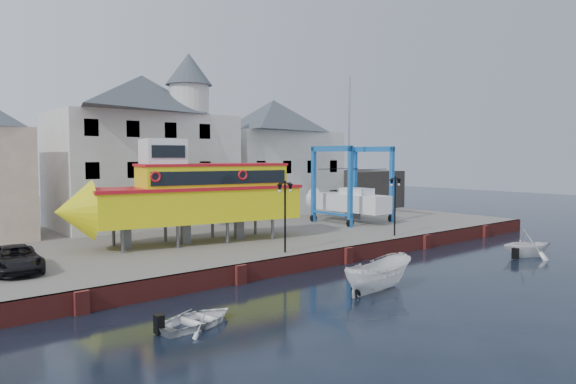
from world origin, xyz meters
TOP-DOWN VIEW (x-y plane):
  - ground at (0.00, 0.00)m, footprint 140.00×140.00m
  - hardstanding at (0.00, 11.00)m, footprint 44.00×22.00m
  - quay_wall at (-0.00, 0.10)m, footprint 44.00×0.47m
  - building_white_main at (-4.87, 18.39)m, footprint 14.00×8.30m
  - building_white_right at (9.00, 19.00)m, footprint 12.00×8.00m
  - shed_dark at (19.00, 17.00)m, footprint 8.00×7.00m
  - lamp_post_left at (-4.00, 1.20)m, footprint 1.12×0.32m
  - lamp_post_right at (6.00, 1.20)m, footprint 1.12×0.32m
  - tour_boat at (-6.97, 7.62)m, footprint 15.72×6.17m
  - travel_lift at (9.26, 9.10)m, footprint 5.83×8.23m
  - van at (-17.29, 5.57)m, footprint 2.46×4.73m
  - motorboat_a at (-3.54, -5.48)m, footprint 4.70×2.00m
  - motorboat_c at (10.72, -6.02)m, footprint 4.55×4.32m
  - motorboat_d at (-12.98, -4.40)m, footprint 3.80×3.04m

SIDE VIEW (x-z plane):
  - ground at x=0.00m, z-range 0.00..0.00m
  - motorboat_a at x=-3.54m, z-range -0.89..0.89m
  - motorboat_c at x=10.72m, z-range -0.94..0.94m
  - motorboat_d at x=-12.98m, z-range -0.35..0.35m
  - hardstanding at x=0.00m, z-range 0.00..1.00m
  - quay_wall at x=0.00m, z-range 0.00..1.00m
  - van at x=-17.29m, z-range 1.00..2.27m
  - shed_dark at x=19.00m, z-range 1.00..5.00m
  - travel_lift at x=9.26m, z-range -3.12..9.28m
  - tour_boat at x=-6.97m, z-range 0.81..7.48m
  - lamp_post_left at x=-4.00m, z-range 2.07..6.27m
  - lamp_post_right at x=6.00m, z-range 2.07..6.27m
  - building_white_right at x=9.00m, z-range 1.00..12.20m
  - building_white_main at x=-4.87m, z-range 0.34..14.34m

